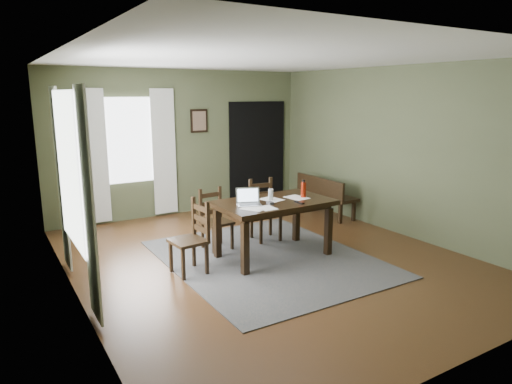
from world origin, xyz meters
TOP-DOWN VIEW (x-y plane):
  - ground at (0.00, 0.00)m, footprint 5.00×6.00m
  - room_shell at (0.00, 0.00)m, footprint 5.02×6.02m
  - rug at (0.00, 0.00)m, footprint 2.60×3.20m
  - dining_table at (0.13, 0.04)m, footprint 1.61×0.99m
  - chair_end at (-1.09, 0.07)m, footprint 0.45×0.45m
  - chair_back_left at (-0.42, 0.77)m, footprint 0.43×0.43m
  - chair_back_right at (0.44, 0.77)m, footprint 0.45×0.46m
  - bench at (2.15, 1.38)m, footprint 0.42×1.32m
  - laptop at (-0.27, 0.04)m, footprint 0.39×0.35m
  - computer_mouse at (-0.02, -0.10)m, footprint 0.07×0.11m
  - tv_remote at (0.35, -0.25)m, footprint 0.05×0.17m
  - drinking_glass at (0.12, 0.11)m, footprint 0.08×0.08m
  - water_bottle at (0.61, 0.00)m, footprint 0.08×0.08m
  - paper_a at (-0.33, -0.19)m, footprint 0.35×0.38m
  - paper_c at (0.15, 0.12)m, footprint 0.30×0.36m
  - paper_d at (0.51, 0.03)m, footprint 0.29×0.35m
  - paper_e at (-0.17, -0.26)m, footprint 0.21×0.27m
  - window_left at (-2.47, 0.20)m, footprint 0.01×1.30m
  - window_back at (-1.00, 2.97)m, footprint 1.00×0.01m
  - curtain_left_near at (-2.44, -0.62)m, footprint 0.03×0.48m
  - curtain_left_far at (-2.44, 1.02)m, footprint 0.03×0.48m
  - curtain_back_left at (-1.62, 2.94)m, footprint 0.44×0.03m
  - curtain_back_right at (-0.38, 2.94)m, footprint 0.44×0.03m
  - framed_picture at (0.35, 2.97)m, footprint 0.34×0.03m
  - doorway_back at (1.65, 2.97)m, footprint 1.30×0.03m

SIDE VIEW (x-z plane):
  - ground at x=0.00m, z-range -0.01..0.00m
  - rug at x=0.00m, z-range 0.00..0.01m
  - chair_back_left at x=-0.42m, z-range -0.01..0.89m
  - bench at x=2.15m, z-range 0.07..0.81m
  - chair_end at x=-1.09m, z-range -0.01..0.94m
  - chair_back_right at x=0.44m, z-range -0.01..0.94m
  - dining_table at x=0.13m, z-range 0.31..1.11m
  - paper_e at x=-0.17m, z-range 0.81..0.81m
  - paper_a at x=-0.33m, z-range 0.81..0.81m
  - paper_c at x=0.15m, z-range 0.81..0.81m
  - paper_d at x=0.51m, z-range 0.81..0.81m
  - tv_remote at x=0.35m, z-range 0.81..0.83m
  - computer_mouse at x=-0.02m, z-range 0.81..0.84m
  - laptop at x=-0.27m, z-range 0.76..0.97m
  - drinking_glass at x=0.12m, z-range 0.81..0.96m
  - water_bottle at x=0.61m, z-range 0.80..1.05m
  - doorway_back at x=1.65m, z-range 0.00..2.10m
  - curtain_left_near at x=-2.44m, z-range 0.05..2.35m
  - curtain_left_far at x=-2.44m, z-range 0.05..2.35m
  - curtain_back_left at x=-1.62m, z-range 0.05..2.35m
  - curtain_back_right at x=-0.38m, z-range 0.05..2.35m
  - window_left at x=-2.47m, z-range 0.60..2.30m
  - window_back at x=-1.00m, z-range 0.70..2.20m
  - framed_picture at x=0.35m, z-range 1.53..1.97m
  - room_shell at x=0.00m, z-range 0.45..3.16m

